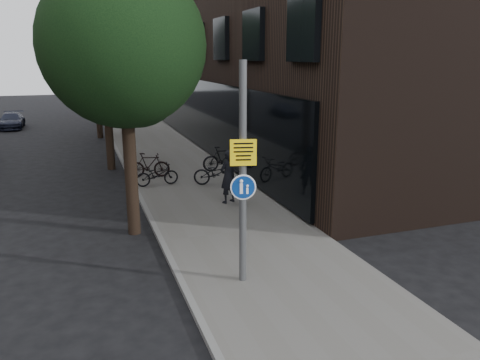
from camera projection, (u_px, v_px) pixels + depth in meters
name	position (u px, v px, depth m)	size (l,w,h in m)	color
ground	(278.00, 289.00, 10.40)	(120.00, 120.00, 0.00)	black
sidewalk	(187.00, 178.00, 19.59)	(4.50, 60.00, 0.12)	#605E59
curb_edge	(133.00, 183.00, 18.87)	(0.15, 60.00, 0.13)	slate
street_tree_near	(126.00, 52.00, 12.52)	(4.40, 4.40, 7.50)	black
street_tree_mid	(105.00, 54.00, 20.28)	(5.00, 5.00, 7.80)	black
street_tree_far	(95.00, 54.00, 28.49)	(5.00, 5.00, 7.80)	black
signpost	(243.00, 175.00, 9.95)	(0.55, 0.16, 4.83)	#595B5E
pedestrian	(228.00, 177.00, 15.92)	(0.67, 0.44, 1.84)	black
parked_bike_facade_near	(218.00, 173.00, 18.21)	(0.65, 1.88, 0.99)	black
parked_bike_facade_far	(223.00, 158.00, 20.49)	(0.52, 1.83, 1.10)	black
parked_bike_curb_near	(157.00, 175.00, 18.18)	(0.58, 1.65, 0.87)	black
parked_bike_curb_far	(149.00, 165.00, 19.42)	(0.48, 1.71, 1.03)	black
parked_car_far	(12.00, 121.00, 33.38)	(1.55, 3.82, 1.11)	#1D2134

